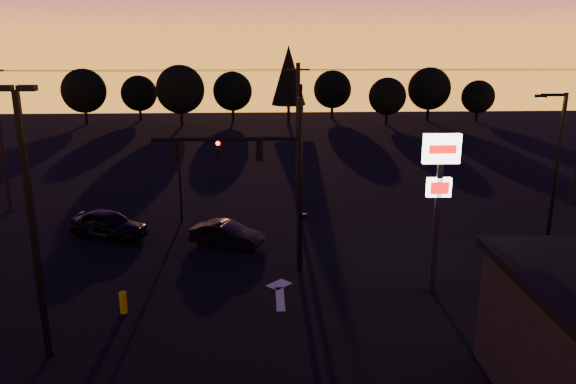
% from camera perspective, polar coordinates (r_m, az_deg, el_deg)
% --- Properties ---
extents(ground, '(120.00, 120.00, 0.00)m').
position_cam_1_polar(ground, '(22.84, -2.00, -11.94)').
color(ground, black).
rests_on(ground, ground).
extents(lane_arrow, '(1.20, 3.10, 0.01)m').
position_cam_1_polar(lane_arrow, '(24.33, -0.85, -10.10)').
color(lane_arrow, beige).
rests_on(lane_arrow, ground).
extents(traffic_signal_mast, '(6.79, 0.52, 8.58)m').
position_cam_1_polar(traffic_signal_mast, '(24.88, -2.43, 2.53)').
color(traffic_signal_mast, black).
rests_on(traffic_signal_mast, ground).
extents(secondary_signal, '(0.30, 0.31, 4.35)m').
position_cam_1_polar(secondary_signal, '(33.02, -10.97, 1.83)').
color(secondary_signal, black).
rests_on(secondary_signal, ground).
extents(parking_lot_light, '(1.25, 0.30, 9.14)m').
position_cam_1_polar(parking_lot_light, '(19.50, -24.69, -1.60)').
color(parking_lot_light, black).
rests_on(parking_lot_light, ground).
extents(pylon_sign, '(1.50, 0.28, 6.80)m').
position_cam_1_polar(pylon_sign, '(23.56, 15.13, 1.20)').
color(pylon_sign, black).
rests_on(pylon_sign, ground).
extents(streetlight, '(1.55, 0.35, 8.00)m').
position_cam_1_polar(streetlight, '(29.95, 25.48, 2.25)').
color(streetlight, black).
rests_on(streetlight, ground).
extents(utility_pole_0, '(1.40, 0.26, 9.00)m').
position_cam_1_polar(utility_pole_0, '(38.22, -27.15, 4.91)').
color(utility_pole_0, black).
rests_on(utility_pole_0, ground).
extents(utility_pole_1, '(1.40, 0.26, 9.00)m').
position_cam_1_polar(utility_pole_1, '(34.83, 1.00, 5.74)').
color(utility_pole_1, black).
rests_on(utility_pole_1, ground).
extents(power_wires, '(36.00, 1.22, 0.07)m').
position_cam_1_polar(power_wires, '(34.37, 1.03, 12.28)').
color(power_wires, black).
rests_on(power_wires, ground).
extents(bollard, '(0.29, 0.29, 0.88)m').
position_cam_1_polar(bollard, '(23.39, -16.40, -10.71)').
color(bollard, '#A8A800').
rests_on(bollard, ground).
extents(tree_0, '(5.36, 5.36, 6.74)m').
position_cam_1_polar(tree_0, '(73.87, -20.04, 9.63)').
color(tree_0, black).
rests_on(tree_0, ground).
extents(tree_1, '(4.54, 4.54, 5.71)m').
position_cam_1_polar(tree_1, '(75.29, -14.90, 9.66)').
color(tree_1, black).
rests_on(tree_1, ground).
extents(tree_2, '(5.77, 5.78, 7.26)m').
position_cam_1_polar(tree_2, '(69.24, -10.89, 10.20)').
color(tree_2, black).
rests_on(tree_2, ground).
extents(tree_3, '(4.95, 4.95, 6.22)m').
position_cam_1_polar(tree_3, '(72.67, -5.66, 10.15)').
color(tree_3, black).
rests_on(tree_3, ground).
extents(tree_4, '(4.18, 4.18, 9.50)m').
position_cam_1_polar(tree_4, '(69.47, 0.06, 11.78)').
color(tree_4, black).
rests_on(tree_4, ground).
extents(tree_5, '(4.95, 4.95, 6.22)m').
position_cam_1_polar(tree_5, '(75.11, 4.54, 10.35)').
color(tree_5, black).
rests_on(tree_5, ground).
extents(tree_6, '(4.54, 4.54, 5.71)m').
position_cam_1_polar(tree_6, '(70.26, 10.06, 9.55)').
color(tree_6, black).
rests_on(tree_6, ground).
extents(tree_7, '(5.36, 5.36, 6.74)m').
position_cam_1_polar(tree_7, '(74.59, 14.16, 10.14)').
color(tree_7, black).
rests_on(tree_7, ground).
extents(tree_8, '(4.12, 4.12, 5.19)m').
position_cam_1_polar(tree_8, '(75.66, 18.74, 9.15)').
color(tree_8, black).
rests_on(tree_8, ground).
extents(car_left, '(4.72, 3.44, 1.50)m').
position_cam_1_polar(car_left, '(31.85, -17.79, -3.11)').
color(car_left, black).
rests_on(car_left, ground).
extents(car_mid, '(4.02, 2.68, 1.25)m').
position_cam_1_polar(car_mid, '(29.31, -6.24, -4.30)').
color(car_mid, black).
rests_on(car_mid, ground).
extents(suv_parked, '(3.13, 4.94, 1.27)m').
position_cam_1_polar(suv_parked, '(21.99, 25.67, -12.89)').
color(suv_parked, black).
rests_on(suv_parked, ground).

